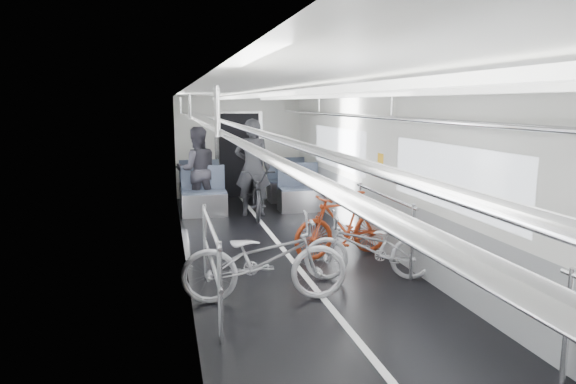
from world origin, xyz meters
name	(u,v)px	position (x,y,z in m)	size (l,w,h in m)	color
car_shell	(291,182)	(0.00, 1.78, 1.13)	(3.02, 14.01, 2.41)	black
bike_left_far	(264,259)	(-0.68, 0.27, 0.50)	(0.66, 1.89, 0.99)	#B2B1B6
bike_right_mid	(370,247)	(0.76, 0.65, 0.44)	(0.58, 1.66, 0.87)	#A3A2A7
bike_right_far	(343,225)	(0.78, 1.70, 0.48)	(0.45, 1.61, 0.97)	#982F12
bike_aisle	(257,192)	(0.03, 4.73, 0.49)	(0.65, 1.86, 0.98)	black
person_standing	(253,167)	(-0.04, 4.80, 0.98)	(0.71, 0.47, 1.95)	black
person_seated	(197,170)	(-1.10, 5.35, 0.89)	(0.86, 0.67, 1.78)	#322F38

